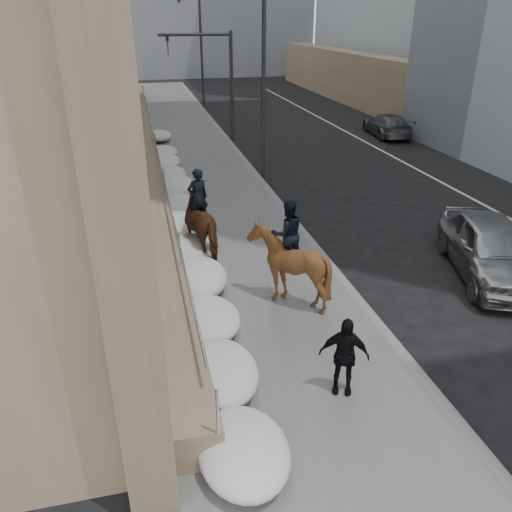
# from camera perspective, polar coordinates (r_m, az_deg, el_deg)

# --- Properties ---
(ground) EXTENTS (140.00, 140.00, 0.00)m
(ground) POSITION_cam_1_polar(r_m,az_deg,el_deg) (10.63, 3.91, -13.88)
(ground) COLOR black
(ground) RESTS_ON ground
(sidewalk) EXTENTS (5.00, 80.00, 0.12)m
(sidewalk) POSITION_cam_1_polar(r_m,az_deg,el_deg) (19.17, -4.76, 5.24)
(sidewalk) COLOR #57575A
(sidewalk) RESTS_ON ground
(curb) EXTENTS (0.24, 80.00, 0.12)m
(curb) POSITION_cam_1_polar(r_m,az_deg,el_deg) (19.69, 2.83, 5.87)
(curb) COLOR slate
(curb) RESTS_ON ground
(lane_line) EXTENTS (0.15, 70.00, 0.01)m
(lane_line) POSITION_cam_1_polar(r_m,az_deg,el_deg) (23.07, 22.15, 6.85)
(lane_line) COLOR #BFB78C
(lane_line) RESTS_ON ground
(streetlight_mid) EXTENTS (1.71, 0.24, 8.00)m
(streetlight_mid) POSITION_cam_1_polar(r_m,az_deg,el_deg) (22.51, 0.45, 20.25)
(streetlight_mid) COLOR #2D2D30
(streetlight_mid) RESTS_ON ground
(streetlight_far) EXTENTS (1.71, 0.24, 8.00)m
(streetlight_far) POSITION_cam_1_polar(r_m,az_deg,el_deg) (42.16, -6.51, 22.72)
(streetlight_far) COLOR #2D2D30
(streetlight_far) RESTS_ON ground
(traffic_signal) EXTENTS (4.10, 0.22, 6.00)m
(traffic_signal) POSITION_cam_1_polar(r_m,az_deg,el_deg) (30.26, -4.68, 20.52)
(traffic_signal) COLOR #2D2D30
(traffic_signal) RESTS_ON ground
(snow_bank) EXTENTS (1.70, 18.10, 0.76)m
(snow_bank) POSITION_cam_1_polar(r_m,az_deg,el_deg) (17.13, -8.53, 3.93)
(snow_bank) COLOR white
(snow_bank) RESTS_ON sidewalk
(mounted_horse_left) EXTENTS (1.72, 2.60, 2.67)m
(mounted_horse_left) POSITION_cam_1_polar(r_m,az_deg,el_deg) (15.04, -5.75, 3.89)
(mounted_horse_left) COLOR #452514
(mounted_horse_left) RESTS_ON sidewalk
(mounted_horse_right) EXTENTS (1.77, 1.96, 2.69)m
(mounted_horse_right) POSITION_cam_1_polar(r_m,az_deg,el_deg) (12.45, 3.68, -0.58)
(mounted_horse_right) COLOR #523117
(mounted_horse_right) RESTS_ON sidewalk
(pedestrian) EXTENTS (1.04, 0.73, 1.64)m
(pedestrian) POSITION_cam_1_polar(r_m,az_deg,el_deg) (9.81, 10.00, -11.16)
(pedestrian) COLOR black
(pedestrian) RESTS_ON sidewalk
(car_silver) EXTENTS (3.35, 5.28, 1.68)m
(car_silver) POSITION_cam_1_polar(r_m,az_deg,el_deg) (15.60, 25.27, 0.84)
(car_silver) COLOR #94969B
(car_silver) RESTS_ON ground
(car_grey) EXTENTS (2.39, 4.84, 1.35)m
(car_grey) POSITION_cam_1_polar(r_m,az_deg,el_deg) (32.71, 14.73, 14.29)
(car_grey) COLOR #505257
(car_grey) RESTS_ON ground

